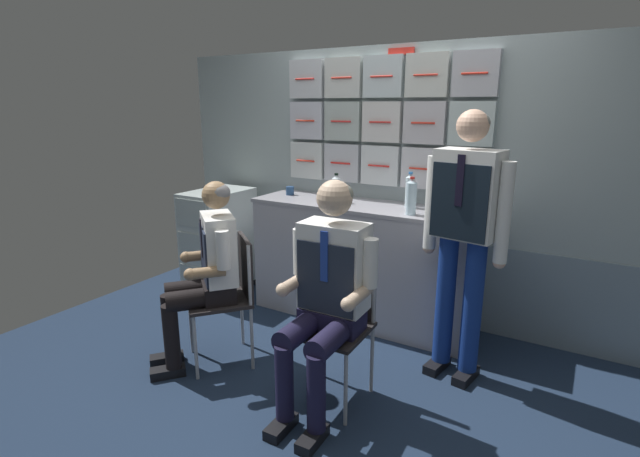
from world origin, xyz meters
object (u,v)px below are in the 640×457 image
crew_member_left (206,267)px  crew_member_right (327,287)px  service_trolley (219,239)px  folding_chair_right (340,310)px  water_bottle_blue_cap (410,191)px  espresso_cup_small (342,194)px  crew_member_standing (465,225)px  folding_chair_left (232,286)px

crew_member_left → crew_member_right: (0.91, -0.00, 0.05)m
service_trolley → folding_chair_right: bearing=-26.0°
water_bottle_blue_cap → espresso_cup_small: 0.59m
service_trolley → crew_member_standing: 2.34m
service_trolley → crew_member_left: (0.81, -0.99, 0.17)m
folding_chair_left → water_bottle_blue_cap: water_bottle_blue_cap is taller
espresso_cup_small → crew_member_right: bearing=-65.2°
crew_member_standing → folding_chair_left: bearing=-156.4°
folding_chair_right → crew_member_right: crew_member_right is taller
folding_chair_left → crew_member_left: 0.22m
crew_member_left → folding_chair_right: size_ratio=1.44×
crew_member_standing → water_bottle_blue_cap: bearing=136.2°
crew_member_right → water_bottle_blue_cap: crew_member_right is taller
water_bottle_blue_cap → folding_chair_right: bearing=-90.3°
folding_chair_left → crew_member_left: (-0.10, -0.13, 0.15)m
crew_member_standing → water_bottle_blue_cap: size_ratio=6.26×
crew_member_left → espresso_cup_small: (0.33, 1.25, 0.31)m
folding_chair_left → water_bottle_blue_cap: (0.80, 1.11, 0.55)m
folding_chair_left → crew_member_standing: crew_member_standing is taller
espresso_cup_small → crew_member_standing: bearing=-25.5°
crew_member_right → espresso_cup_small: bearing=114.8°
espresso_cup_small → folding_chair_left: bearing=-101.2°
crew_member_right → crew_member_standing: size_ratio=0.78×
folding_chair_left → crew_member_standing: size_ratio=0.51×
folding_chair_right → espresso_cup_small: bearing=117.7°
service_trolley → crew_member_standing: size_ratio=0.57×
service_trolley → crew_member_left: 1.29m
folding_chair_left → folding_chair_right: size_ratio=1.00×
service_trolley → espresso_cup_small: espresso_cup_small is taller
crew_member_right → water_bottle_blue_cap: (0.00, 1.24, 0.35)m
espresso_cup_small → water_bottle_blue_cap: bearing=-1.5°
espresso_cup_small → folding_chair_right: bearing=-62.3°
crew_member_left → folding_chair_right: bearing=9.9°
crew_member_right → service_trolley: bearing=150.0°
crew_member_left → crew_member_right: 0.91m
water_bottle_blue_cap → espresso_cup_small: size_ratio=3.33×
service_trolley → crew_member_right: bearing=-30.0°
folding_chair_right → crew_member_right: (0.00, -0.16, 0.20)m
crew_member_left → folding_chair_right: (0.90, 0.16, -0.15)m
folding_chair_left → espresso_cup_small: bearing=78.8°
folding_chair_left → espresso_cup_small: 1.24m
crew_member_left → espresso_cup_small: crew_member_left is taller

